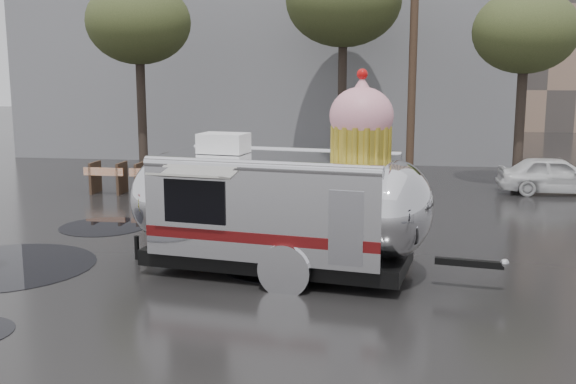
# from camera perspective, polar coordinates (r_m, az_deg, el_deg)

# --- Properties ---
(ground) EXTENTS (120.00, 120.00, 0.00)m
(ground) POSITION_cam_1_polar(r_m,az_deg,el_deg) (10.93, -1.39, -10.36)
(ground) COLOR black
(ground) RESTS_ON ground
(puddles) EXTENTS (15.46, 9.17, 0.01)m
(puddles) POSITION_cam_1_polar(r_m,az_deg,el_deg) (13.47, -11.38, -6.56)
(puddles) COLOR black
(puddles) RESTS_ON ground
(grey_building) EXTENTS (22.00, 12.00, 13.00)m
(grey_building) POSITION_cam_1_polar(r_m,az_deg,el_deg) (34.67, -1.02, 14.57)
(grey_building) COLOR slate
(grey_building) RESTS_ON ground
(utility_pole) EXTENTS (1.60, 0.28, 9.00)m
(utility_pole) POSITION_cam_1_polar(r_m,az_deg,el_deg) (24.10, 10.55, 11.87)
(utility_pole) COLOR #473323
(utility_pole) RESTS_ON ground
(tree_left) EXTENTS (3.64, 3.64, 6.95)m
(tree_left) POSITION_cam_1_polar(r_m,az_deg,el_deg) (24.76, -12.54, 13.75)
(tree_left) COLOR #382D26
(tree_left) RESTS_ON ground
(tree_mid) EXTENTS (4.20, 4.20, 8.03)m
(tree_mid) POSITION_cam_1_polar(r_m,az_deg,el_deg) (25.27, 4.72, 15.82)
(tree_mid) COLOR #382D26
(tree_mid) RESTS_ON ground
(tree_right) EXTENTS (3.36, 3.36, 6.42)m
(tree_right) POSITION_cam_1_polar(r_m,az_deg,el_deg) (23.49, 19.44, 12.58)
(tree_right) COLOR #382D26
(tree_right) RESTS_ON ground
(barricade_row) EXTENTS (4.30, 0.80, 1.00)m
(barricade_row) POSITION_cam_1_polar(r_m,az_deg,el_deg) (21.61, -11.34, 1.15)
(barricade_row) COLOR #473323
(barricade_row) RESTS_ON ground
(airstream_trailer) EXTENTS (7.30, 3.15, 3.97)m
(airstream_trailer) POSITION_cam_1_polar(r_m,az_deg,el_deg) (12.76, -0.50, -0.86)
(airstream_trailer) COLOR silver
(airstream_trailer) RESTS_ON ground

